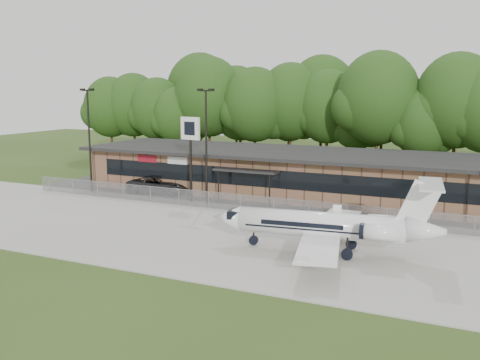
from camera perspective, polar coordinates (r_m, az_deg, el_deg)
The scene contains 11 objects.
ground at distance 31.83m, azimuth -9.83°, elevation -9.21°, with size 160.00×160.00×0.00m, color #314318.
apron at distance 38.35m, azimuth -3.01°, elevation -5.71°, with size 64.00×18.00×0.08m, color #9E9B93.
parking_lot at distance 48.52m, azimuth 3.35°, elevation -2.42°, with size 50.00×9.00×0.06m, color #383835.
terminal at distance 52.21m, azimuth 5.16°, elevation 0.83°, with size 41.00×11.65×4.30m.
fence at distance 44.30m, azimuth 1.22°, elevation -2.60°, with size 46.00×0.04×1.52m.
treeline at distance 68.91m, azimuth 10.36°, elevation 7.33°, with size 72.00×12.00×15.00m, color #1A3912, non-canonical shape.
light_pole_left at distance 54.40m, azimuth -15.80°, elevation 4.89°, with size 1.55×0.30×10.23m.
light_pole_mid at distance 47.01m, azimuth -3.63°, elevation 4.52°, with size 1.55×0.30×10.23m.
business_jet at distance 33.86m, azimuth 9.42°, elevation -4.90°, with size 14.74×13.18×4.96m.
suv at distance 53.11m, azimuth -8.57°, elevation -0.50°, with size 2.94×6.38×1.77m, color #27282A.
pole_sign at distance 48.13m, azimuth -5.31°, elevation 4.55°, with size 2.04×0.55×7.73m.
Camera 1 is at (17.33, -24.64, 10.30)m, focal length 40.00 mm.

